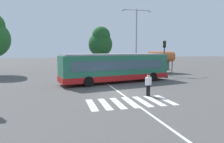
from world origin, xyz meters
TOP-DOWN VIEW (x-y plane):
  - ground_plane at (0.00, 0.00)m, footprint 160.00×160.00m
  - city_transit_bus at (1.19, 5.14)m, footprint 12.25×4.92m
  - pedestrian_crossing_street at (1.78, -1.68)m, footprint 0.55×0.39m
  - parked_car_blue at (-2.30, 16.66)m, footprint 2.11×4.61m
  - parked_car_charcoal at (0.31, 17.18)m, footprint 2.14×4.62m
  - parked_car_champagne at (3.27, 16.76)m, footprint 2.10×4.61m
  - traffic_light_far_corner at (8.99, 9.00)m, footprint 0.33×0.32m
  - bus_stop_shelter at (10.14, 11.90)m, footprint 3.85×1.54m
  - twin_arm_street_lamp at (6.52, 12.94)m, footprint 4.79×0.32m
  - background_tree_right at (2.55, 20.22)m, footprint 4.31×4.31m
  - crosswalk_painted_stripes at (-0.12, -2.99)m, footprint 5.62×2.83m
  - lane_center_line at (0.07, 2.00)m, footprint 0.16×24.00m

SIDE VIEW (x-z plane):
  - ground_plane at x=0.00m, z-range 0.00..0.00m
  - lane_center_line at x=0.07m, z-range 0.00..0.01m
  - crosswalk_painted_stripes at x=-0.12m, z-range 0.00..0.01m
  - parked_car_blue at x=-2.30m, z-range 0.09..1.44m
  - parked_car_charcoal at x=0.31m, z-range 0.09..1.44m
  - parked_car_champagne at x=3.27m, z-range 0.09..1.44m
  - pedestrian_crossing_street at x=1.78m, z-range 0.11..1.83m
  - city_transit_bus at x=1.19m, z-range 0.06..3.12m
  - bus_stop_shelter at x=10.14m, z-range 0.79..4.04m
  - traffic_light_far_corner at x=8.99m, z-range 0.80..5.48m
  - background_tree_right at x=2.55m, z-range 1.11..8.72m
  - twin_arm_street_lamp at x=6.52m, z-range 1.07..10.51m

